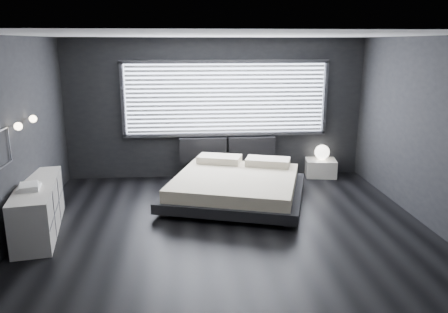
{
  "coord_description": "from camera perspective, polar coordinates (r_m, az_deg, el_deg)",
  "views": [
    {
      "loc": [
        -0.6,
        -6.01,
        2.71
      ],
      "look_at": [
        0.0,
        0.85,
        0.9
      ],
      "focal_mm": 35.0,
      "sensor_mm": 36.0,
      "label": 1
    }
  ],
  "objects": [
    {
      "name": "orb_lamp",
      "position": [
        9.24,
        12.69,
        0.57
      ],
      "size": [
        0.3,
        0.3,
        0.3
      ],
      "primitive_type": "sphere",
      "color": "white",
      "rests_on": "nightstand"
    },
    {
      "name": "bed",
      "position": [
        7.67,
        1.56,
        -3.79
      ],
      "size": [
        2.83,
        2.76,
        0.59
      ],
      "color": "black",
      "rests_on": "ground"
    },
    {
      "name": "headboard",
      "position": [
        8.94,
        0.45,
        0.89
      ],
      "size": [
        1.96,
        0.16,
        0.52
      ],
      "color": "black",
      "rests_on": "ground"
    },
    {
      "name": "wall_art_lower",
      "position": [
        6.32,
        -26.94,
        0.97
      ],
      "size": [
        0.01,
        0.48,
        0.48
      ],
      "color": "#47474C",
      "rests_on": "ground"
    },
    {
      "name": "room",
      "position": [
        6.18,
        0.69,
        2.49
      ],
      "size": [
        6.04,
        6.0,
        2.8
      ],
      "color": "black",
      "rests_on": "ground"
    },
    {
      "name": "book_stack",
      "position": [
        6.64,
        -24.13,
        -3.62
      ],
      "size": [
        0.35,
        0.42,
        0.08
      ],
      "color": "white",
      "rests_on": "dresser"
    },
    {
      "name": "dresser",
      "position": [
        6.96,
        -23.04,
        -6.18
      ],
      "size": [
        0.81,
        1.89,
        0.73
      ],
      "color": "white",
      "rests_on": "ground"
    },
    {
      "name": "nightstand",
      "position": [
        9.3,
        12.49,
        -1.44
      ],
      "size": [
        0.68,
        0.6,
        0.35
      ],
      "primitive_type": "cube",
      "rotation": [
        0.0,
        0.0,
        -0.17
      ],
      "color": "white",
      "rests_on": "ground"
    },
    {
      "name": "sconce_near",
      "position": [
        6.56,
        -25.32,
        3.59
      ],
      "size": [
        0.18,
        0.11,
        0.11
      ],
      "color": "silver",
      "rests_on": "ground"
    },
    {
      "name": "sconce_far",
      "position": [
        7.12,
        -23.7,
        4.53
      ],
      "size": [
        0.18,
        0.11,
        0.11
      ],
      "color": "silver",
      "rests_on": "ground"
    },
    {
      "name": "window",
      "position": [
        8.81,
        0.24,
        7.56
      ],
      "size": [
        4.14,
        0.09,
        1.52
      ],
      "color": "white",
      "rests_on": "ground"
    }
  ]
}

